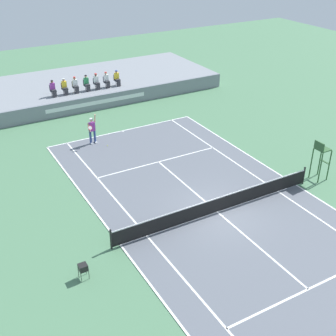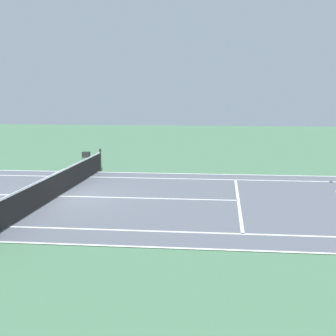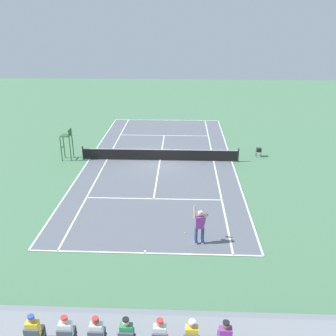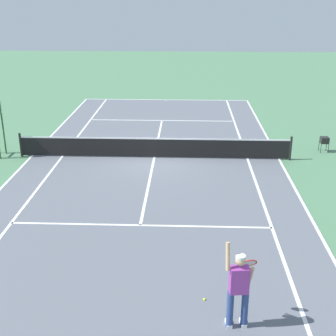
{
  "view_description": "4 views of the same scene",
  "coord_description": "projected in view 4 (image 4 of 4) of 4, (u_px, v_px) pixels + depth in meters",
  "views": [
    {
      "loc": [
        -11.73,
        -15.46,
        13.16
      ],
      "look_at": [
        -0.77,
        3.86,
        1.0
      ],
      "focal_mm": 47.94,
      "sensor_mm": 36.0,
      "label": 1
    },
    {
      "loc": [
        16.72,
        5.83,
        3.69
      ],
      "look_at": [
        -0.77,
        3.86,
        1.0
      ],
      "focal_mm": 52.19,
      "sensor_mm": 36.0,
      "label": 2
    },
    {
      "loc": [
        -1.65,
        25.89,
        10.15
      ],
      "look_at": [
        -0.77,
        3.86,
        1.0
      ],
      "focal_mm": 38.76,
      "sensor_mm": 36.0,
      "label": 3
    },
    {
      "loc": [
        -1.4,
        19.37,
        6.87
      ],
      "look_at": [
        -0.77,
        3.86,
        1.0
      ],
      "focal_mm": 49.73,
      "sensor_mm": 36.0,
      "label": 4
    }
  ],
  "objects": [
    {
      "name": "ground_plane",
      "position": [
        154.0,
        158.0,
        20.58
      ],
      "size": [
        80.0,
        80.0,
        0.0
      ],
      "primitive_type": "plane",
      "color": "#4C7A56"
    },
    {
      "name": "ball_hopper",
      "position": [
        325.0,
        140.0,
        21.21
      ],
      "size": [
        0.36,
        0.36,
        0.7
      ],
      "color": "black",
      "rests_on": "ground"
    },
    {
      "name": "tennis_player",
      "position": [
        239.0,
        288.0,
        9.85
      ],
      "size": [
        0.75,
        0.69,
        2.08
      ],
      "color": "navy",
      "rests_on": "ground"
    },
    {
      "name": "tennis_ball",
      "position": [
        204.0,
        299.0,
        11.05
      ],
      "size": [
        0.07,
        0.07,
        0.07
      ],
      "primitive_type": "sphere",
      "color": "#D1E533",
      "rests_on": "ground"
    },
    {
      "name": "court",
      "position": [
        154.0,
        158.0,
        20.58
      ],
      "size": [
        11.08,
        23.88,
        0.03
      ],
      "color": "slate",
      "rests_on": "ground"
    },
    {
      "name": "net",
      "position": [
        154.0,
        147.0,
        20.4
      ],
      "size": [
        11.98,
        0.1,
        1.07
      ],
      "color": "black",
      "rests_on": "ground"
    }
  ]
}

